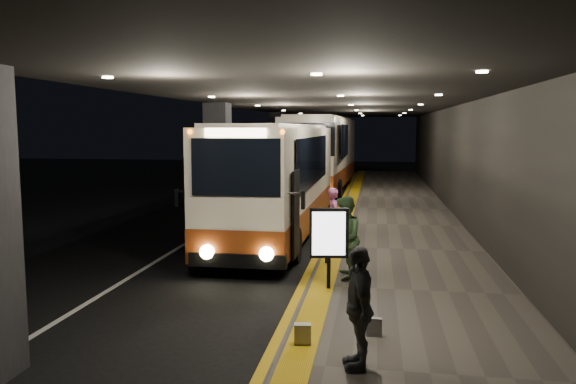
% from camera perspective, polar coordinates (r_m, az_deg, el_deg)
% --- Properties ---
extents(ground, '(90.00, 90.00, 0.00)m').
position_cam_1_polar(ground, '(15.83, -5.77, -6.43)').
color(ground, black).
extents(lane_line_white, '(0.12, 50.00, 0.01)m').
position_cam_1_polar(lane_line_white, '(21.03, -7.07, -3.20)').
color(lane_line_white, silver).
rests_on(lane_line_white, ground).
extents(kerb_stripe_yellow, '(0.18, 50.00, 0.01)m').
position_cam_1_polar(kerb_stripe_yellow, '(20.29, 4.29, -3.52)').
color(kerb_stripe_yellow, gold).
rests_on(kerb_stripe_yellow, ground).
extents(sidewalk, '(4.50, 50.00, 0.15)m').
position_cam_1_polar(sidewalk, '(20.24, 11.09, -3.46)').
color(sidewalk, '#514C44').
rests_on(sidewalk, ground).
extents(tactile_strip, '(0.50, 50.00, 0.01)m').
position_cam_1_polar(tactile_strip, '(20.24, 5.71, -3.13)').
color(tactile_strip, gold).
rests_on(tactile_strip, sidewalk).
extents(terminal_wall, '(0.10, 50.00, 6.00)m').
position_cam_1_polar(terminal_wall, '(20.16, 17.70, 4.68)').
color(terminal_wall, black).
rests_on(terminal_wall, ground).
extents(support_columns, '(0.80, 24.80, 4.40)m').
position_cam_1_polar(support_columns, '(19.73, -7.12, 2.58)').
color(support_columns, black).
rests_on(support_columns, ground).
extents(canopy, '(9.00, 50.00, 0.40)m').
position_cam_1_polar(canopy, '(20.00, 4.84, 9.54)').
color(canopy, black).
rests_on(canopy, support_columns).
extents(coach_main, '(2.48, 11.43, 3.55)m').
position_cam_1_polar(coach_main, '(18.21, -0.96, 0.73)').
color(coach_main, beige).
rests_on(coach_main, ground).
extents(coach_second, '(3.11, 12.93, 4.04)m').
position_cam_1_polar(coach_second, '(31.66, 3.50, 3.62)').
color(coach_second, beige).
rests_on(coach_second, ground).
extents(passenger_boarding, '(0.58, 0.72, 1.72)m').
position_cam_1_polar(passenger_boarding, '(15.91, 4.69, -2.65)').
color(passenger_boarding, '#BD5892').
rests_on(passenger_boarding, sidewalk).
extents(passenger_waiting_green, '(0.63, 0.95, 1.88)m').
position_cam_1_polar(passenger_waiting_green, '(12.71, 5.76, -4.63)').
color(passenger_waiting_green, '#406437').
rests_on(passenger_waiting_green, sidewalk).
extents(passenger_waiting_grey, '(0.70, 1.11, 1.76)m').
position_cam_1_polar(passenger_waiting_grey, '(8.13, 7.19, -11.52)').
color(passenger_waiting_grey, '#46484B').
rests_on(passenger_waiting_grey, sidewalk).
extents(bag_polka, '(0.25, 0.11, 0.31)m').
position_cam_1_polar(bag_polka, '(9.53, 8.74, -13.41)').
color(bag_polka, black).
rests_on(bag_polka, sidewalk).
extents(bag_plain, '(0.29, 0.19, 0.33)m').
position_cam_1_polar(bag_plain, '(9.10, 1.49, -14.23)').
color(bag_plain, beige).
rests_on(bag_plain, sidewalk).
extents(info_sign, '(0.82, 0.23, 1.73)m').
position_cam_1_polar(info_sign, '(11.81, 4.18, -4.36)').
color(info_sign, black).
rests_on(info_sign, sidewalk).
extents(stanchion_post, '(0.05, 0.05, 1.05)m').
position_cam_1_polar(stanchion_post, '(14.12, 3.90, -5.20)').
color(stanchion_post, black).
rests_on(stanchion_post, sidewalk).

